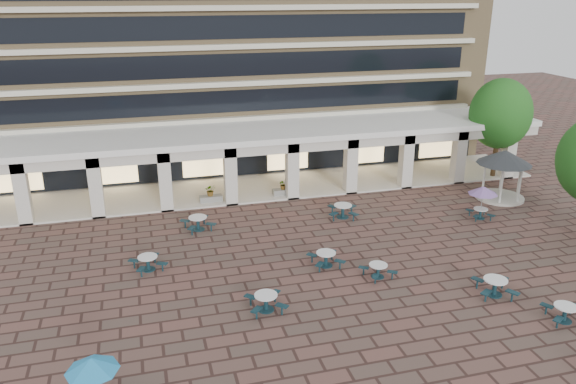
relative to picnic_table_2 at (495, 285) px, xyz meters
name	(u,v)px	position (x,y,z in m)	size (l,w,h in m)	color
ground	(319,290)	(-7.78, 2.61, -0.50)	(120.00, 120.00, 0.00)	brown
apartment_building	(224,1)	(-7.78, 28.07, 12.11)	(40.00, 15.50, 25.20)	#A3875C
retail_arcade	(254,149)	(-7.78, 17.40, 2.50)	(42.00, 6.60, 4.40)	white
picnic_table_2	(495,285)	(0.00, 0.00, 0.00)	(2.16, 2.16, 0.83)	#123038
picnic_table_4	(92,366)	(-17.64, -3.13, 1.28)	(1.81, 1.81, 2.09)	#123038
picnic_table_5	(266,301)	(-10.64, 1.52, -0.03)	(1.79, 1.79, 0.79)	#123038
picnic_table_7	(565,312)	(1.61, -2.72, -0.05)	(1.94, 1.94, 0.74)	#123038
picnic_table_8	(148,262)	(-15.59, 6.84, -0.05)	(2.00, 2.00, 0.75)	#123038
picnic_table_9	(198,222)	(-12.53, 11.26, -0.01)	(2.10, 2.10, 0.82)	#123038
picnic_table_10	(378,269)	(-4.57, 3.04, -0.08)	(1.75, 1.75, 0.69)	#123038
picnic_table_11	(483,192)	(4.70, 8.37, 1.29)	(1.82, 1.82, 2.11)	#123038
picnic_table_12	(326,258)	(-6.68, 4.87, -0.04)	(1.76, 1.76, 0.76)	#123038
picnic_table_13	(343,210)	(-3.53, 10.80, 0.01)	(2.20, 2.20, 0.84)	#123038
gazebo	(504,163)	(8.04, 11.16, 2.06)	(3.64, 3.64, 3.39)	beige
tree_east_c	(501,114)	(10.31, 15.31, 4.40)	(4.50, 4.50, 7.49)	#402F19
planter_left	(211,195)	(-11.18, 15.51, 0.04)	(1.50, 0.70, 1.30)	gray
planter_right	(283,190)	(-6.14, 15.51, -0.02)	(1.50, 0.69, 1.21)	gray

